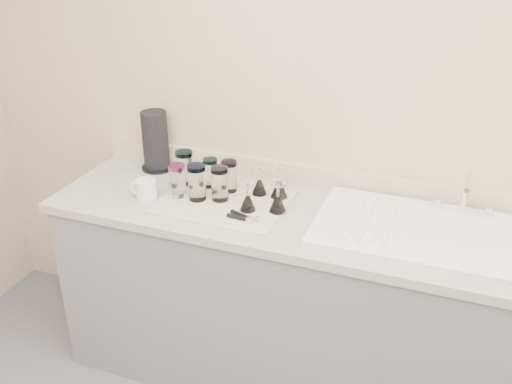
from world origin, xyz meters
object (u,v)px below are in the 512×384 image
at_px(white_mug, 146,190).
at_px(paper_towel_roll, 155,141).
at_px(tumbler_cyan, 210,173).
at_px(tumbler_purple, 229,176).
at_px(can_opener, 244,218).
at_px(tumbler_blue, 197,182).
at_px(goblet_front_right, 278,202).
at_px(tumbler_teal, 185,167).
at_px(sink_unit, 421,232).
at_px(tumbler_lavender, 220,184).
at_px(tumbler_magenta, 177,180).
at_px(goblet_back_right, 279,187).
at_px(goblet_front_left, 248,201).
at_px(goblet_back_left, 259,185).

relative_size(white_mug, paper_towel_roll, 0.44).
xyz_separation_m(tumbler_cyan, white_mug, (-0.22, -0.21, -0.03)).
relative_size(tumbler_purple, can_opener, 0.97).
height_order(tumbler_blue, paper_towel_roll, paper_towel_roll).
xyz_separation_m(goblet_front_right, paper_towel_roll, (-0.70, 0.22, 0.09)).
relative_size(tumbler_teal, can_opener, 1.07).
height_order(sink_unit, paper_towel_roll, paper_towel_roll).
bearing_deg(goblet_front_right, can_opener, -131.30).
distance_m(tumbler_blue, can_opener, 0.29).
xyz_separation_m(tumbler_lavender, paper_towel_roll, (-0.43, 0.21, 0.06)).
bearing_deg(goblet_front_right, tumbler_blue, -177.16).
distance_m(tumbler_magenta, can_opener, 0.37).
relative_size(tumbler_magenta, white_mug, 1.15).
height_order(goblet_back_right, goblet_front_left, goblet_back_right).
relative_size(tumbler_lavender, goblet_back_left, 1.23).
bearing_deg(tumbler_blue, tumbler_teal, 134.54).
distance_m(goblet_back_left, goblet_front_left, 0.16).
distance_m(can_opener, white_mug, 0.48).
relative_size(sink_unit, tumbler_magenta, 5.52).
height_order(goblet_front_left, paper_towel_roll, paper_towel_roll).
bearing_deg(goblet_front_right, tumbler_teal, 167.64).
bearing_deg(tumbler_teal, tumbler_blue, -45.46).
distance_m(tumbler_purple, goblet_front_left, 0.21).
distance_m(tumbler_magenta, tumbler_lavender, 0.19).
relative_size(tumbler_cyan, tumbler_magenta, 0.91).
relative_size(tumbler_teal, goblet_back_left, 1.28).
distance_m(goblet_front_left, paper_towel_roll, 0.64).
height_order(sink_unit, tumbler_teal, sink_unit).
distance_m(goblet_back_left, white_mug, 0.50).
distance_m(tumbler_blue, tumbler_lavender, 0.10).
height_order(tumbler_teal, goblet_back_right, tumbler_teal).
bearing_deg(goblet_back_right, white_mug, -158.52).
xyz_separation_m(goblet_front_right, white_mug, (-0.58, -0.09, -0.01)).
bearing_deg(can_opener, goblet_front_right, 48.70).
distance_m(goblet_back_left, can_opener, 0.25).
xyz_separation_m(tumbler_teal, tumbler_cyan, (0.12, 0.01, -0.01)).
height_order(goblet_front_right, can_opener, goblet_front_right).
distance_m(sink_unit, can_opener, 0.70).
bearing_deg(tumbler_cyan, can_opener, -42.50).
bearing_deg(goblet_back_right, tumbler_lavender, -153.44).
relative_size(tumbler_purple, goblet_back_left, 1.16).
height_order(tumbler_purple, can_opener, tumbler_purple).
height_order(sink_unit, goblet_front_left, sink_unit).
relative_size(tumbler_cyan, paper_towel_roll, 0.46).
bearing_deg(tumbler_magenta, tumbler_cyan, 55.78).
xyz_separation_m(tumbler_purple, goblet_back_left, (0.14, 0.02, -0.03)).
bearing_deg(goblet_back_left, tumbler_blue, -148.41).
relative_size(goblet_front_right, can_opener, 0.90).
height_order(goblet_back_right, goblet_front_right, goblet_back_right).
xyz_separation_m(tumbler_blue, goblet_front_right, (0.36, 0.02, -0.04)).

